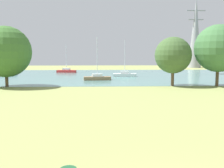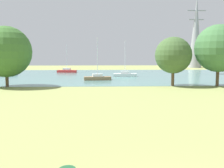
{
  "view_description": "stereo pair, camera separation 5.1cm",
  "coord_description": "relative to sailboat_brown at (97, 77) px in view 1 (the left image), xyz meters",
  "views": [
    {
      "loc": [
        -2.59,
        -7.16,
        4.57
      ],
      "look_at": [
        -1.53,
        16.92,
        1.84
      ],
      "focal_mm": 42.08,
      "sensor_mm": 36.0,
      "label": 1
    },
    {
      "loc": [
        -2.54,
        -7.16,
        4.57
      ],
      "look_at": [
        -1.53,
        16.92,
        1.84
      ],
      "focal_mm": 42.08,
      "sensor_mm": 36.0,
      "label": 2
    }
  ],
  "objects": [
    {
      "name": "sailboat_gray",
      "position": [
        -20.4,
        12.11,
        0.0
      ],
      "size": [
        4.98,
        2.27,
        7.89
      ],
      "color": "gray",
      "rests_on": "water_surface"
    },
    {
      "name": "ground_plane",
      "position": [
        3.19,
        -17.51,
        -0.47
      ],
      "size": [
        160.0,
        160.0,
        0.0
      ],
      "primitive_type": "plane",
      "color": "#8C9351"
    },
    {
      "name": "sailboat_white",
      "position": [
        5.61,
        7.44,
        -0.0
      ],
      "size": [
        4.89,
        1.82,
        7.44
      ],
      "color": "white",
      "rests_on": "water_surface"
    },
    {
      "name": "tree_west_far",
      "position": [
        11.04,
        -9.2,
        3.97
      ],
      "size": [
        5.27,
        5.27,
        7.09
      ],
      "color": "brown",
      "rests_on": "ground"
    },
    {
      "name": "water_surface",
      "position": [
        3.19,
        10.49,
        -0.46
      ],
      "size": [
        140.0,
        40.0,
        0.02
      ],
      "primitive_type": "cube",
      "color": "slate",
      "rests_on": "ground"
    },
    {
      "name": "electricity_pylon",
      "position": [
        33.06,
        42.92,
        11.62
      ],
      "size": [
        6.4,
        4.4,
        24.15
      ],
      "color": "gray",
      "rests_on": "ground"
    },
    {
      "name": "sailboat_red",
      "position": [
        -8.03,
        20.07,
        -0.01
      ],
      "size": [
        4.98,
        2.27,
        7.04
      ],
      "color": "red",
      "rests_on": "water_surface"
    },
    {
      "name": "tree_west_near",
      "position": [
        -12.71,
        -9.05,
        4.47
      ],
      "size": [
        7.19,
        7.19,
        8.54
      ],
      "color": "brown",
      "rests_on": "ground"
    },
    {
      "name": "tree_east_near",
      "position": [
        17.4,
        -9.73,
        4.95
      ],
      "size": [
        6.77,
        6.77,
        8.82
      ],
      "color": "brown",
      "rests_on": "ground"
    },
    {
      "name": "sailboat_brown",
      "position": [
        0.0,
        0.0,
        0.0
      ],
      "size": [
        4.93,
        1.99,
        7.54
      ],
      "color": "brown",
      "rests_on": "water_surface"
    }
  ]
}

